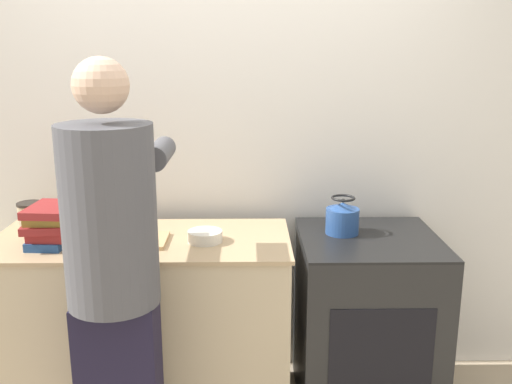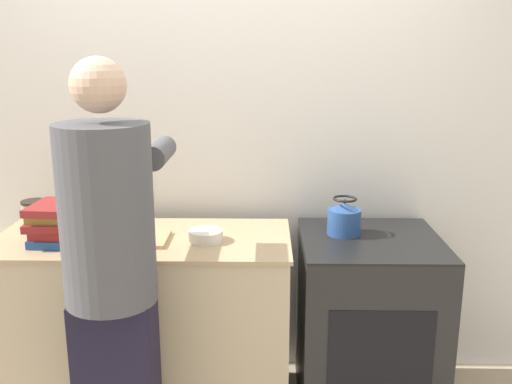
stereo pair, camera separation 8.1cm
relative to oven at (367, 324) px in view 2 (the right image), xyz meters
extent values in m
cube|color=white|center=(-0.74, 0.41, 0.85)|extent=(8.00, 0.05, 2.60)
cube|color=#C6B28E|center=(-1.11, -0.03, 0.00)|extent=(1.40, 0.61, 0.90)
cube|color=tan|center=(-1.11, -0.03, 0.45)|extent=(1.42, 0.63, 0.02)
cube|color=black|center=(0.00, 0.00, -0.01)|extent=(0.68, 0.68, 0.89)
cube|color=black|center=(0.00, 0.00, 0.45)|extent=(0.68, 0.68, 0.01)
cube|color=black|center=(0.00, -0.33, 0.04)|extent=(0.47, 0.01, 0.39)
cylinder|color=#4C4C51|center=(-1.12, -0.56, 0.73)|extent=(0.36, 0.36, 0.70)
sphere|color=#D1A889|center=(-1.12, -0.56, 1.22)|extent=(0.20, 0.20, 0.20)
cylinder|color=#4C4C51|center=(-1.27, -0.26, 0.92)|extent=(0.10, 0.30, 0.10)
cylinder|color=#4C4C51|center=(-0.97, -0.26, 0.92)|extent=(0.10, 0.30, 0.10)
cube|color=tan|center=(-1.14, -0.09, 0.47)|extent=(0.33, 0.24, 0.02)
cube|color=silver|center=(-1.14, -0.11, 0.48)|extent=(0.15, 0.04, 0.01)
cube|color=black|center=(-1.26, -0.10, 0.48)|extent=(0.09, 0.03, 0.01)
cylinder|color=#284C8C|center=(-0.13, 0.06, 0.52)|extent=(0.16, 0.16, 0.13)
cone|color=#284C8C|center=(-0.13, 0.06, 0.60)|extent=(0.13, 0.13, 0.03)
sphere|color=black|center=(-0.13, 0.06, 0.62)|extent=(0.02, 0.02, 0.02)
torus|color=black|center=(-0.13, 0.06, 0.63)|extent=(0.12, 0.12, 0.01)
cylinder|color=silver|center=(-0.80, -0.08, 0.49)|extent=(0.16, 0.16, 0.05)
cylinder|color=tan|center=(-1.66, 0.08, 0.53)|extent=(0.12, 0.12, 0.14)
cylinder|color=#28231E|center=(-1.66, 0.08, 0.61)|extent=(0.13, 0.13, 0.01)
cube|color=navy|center=(-1.51, -0.12, 0.48)|extent=(0.18, 0.23, 0.04)
cube|color=maroon|center=(-1.50, -0.11, 0.52)|extent=(0.18, 0.22, 0.04)
cube|color=maroon|center=(-1.50, -0.12, 0.56)|extent=(0.23, 0.27, 0.03)
cube|color=olive|center=(-1.50, -0.11, 0.60)|extent=(0.18, 0.23, 0.04)
cube|color=maroon|center=(-1.49, -0.12, 0.64)|extent=(0.21, 0.27, 0.03)
camera|label=1|loc=(-0.60, -2.63, 1.35)|focal=40.00mm
camera|label=2|loc=(-0.52, -2.63, 1.35)|focal=40.00mm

